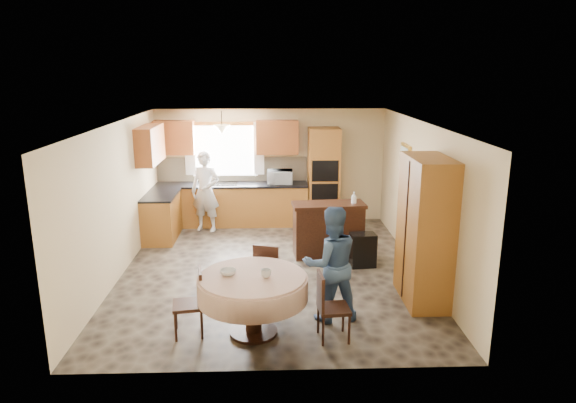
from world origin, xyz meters
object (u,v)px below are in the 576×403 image
Objects in this scene: dining_table at (253,289)px; chair_left at (193,299)px; oven_tower at (324,177)px; chair_right at (328,303)px; chair_back at (268,270)px; person_sink at (206,191)px; person_dining at (331,264)px; cupboard at (425,231)px; sideboard at (328,231)px.

chair_left is (-0.76, 0.02, -0.14)m from dining_table.
chair_right is at bearing -95.07° from oven_tower.
oven_tower reaches higher than dining_table.
dining_table is (-1.39, -4.83, -0.43)m from oven_tower.
chair_back reaches higher than dining_table.
person_sink is (-1.31, 3.52, 0.34)m from chair_back.
dining_table is 1.12m from person_dining.
cupboard is at bearing -74.67° from oven_tower.
person_sink is at bearing 141.67° from sideboard.
person_sink is 1.06× the size of person_dining.
person_sink reaches higher than sideboard.
oven_tower is 2.39× the size of chair_right.
person_dining is at bearing 166.34° from chair_back.
cupboard is 1.35× the size of person_dining.
person_sink is (-0.36, 4.42, 0.36)m from chair_left.
oven_tower is at bearing 24.78° from person_sink.
sideboard reaches higher than chair_back.
person_sink reaches higher than chair_left.
cupboard is at bearing 96.36° from chair_left.
person_dining reaches higher than chair_left.
chair_right is (-1.51, -1.10, -0.58)m from cupboard.
cupboard is 2.34m from chair_back.
chair_left is 1.31m from chair_back.
chair_back is 1.04m from person_dining.
dining_table is 0.83× the size of person_sink.
chair_left is at bearing 1.29° from person_dining.
sideboard is 2.92m from person_sink.
person_sink reaches higher than chair_back.
oven_tower is 1.63× the size of sideboard.
cupboard is 2.44× the size of chair_left.
chair_right is (1.71, -0.20, 0.01)m from chair_left.
oven_tower is 4.13m from chair_back.
person_dining is at bearing -94.50° from oven_tower.
dining_table is at bearing -159.35° from cupboard.
person_sink is (-2.07, 4.61, 0.36)m from chair_right.
sideboard reaches higher than chair_left.
dining_table is at bearing 10.29° from person_dining.
oven_tower is 0.99× the size of cupboard.
person_dining is (2.16, -4.05, -0.05)m from person_sink.
chair_right is (-0.44, -5.00, -0.57)m from oven_tower.
chair_left is 0.52× the size of person_sink.
chair_left is 1.87m from person_dining.
cupboard reaches higher than oven_tower.
dining_table is 4.59m from person_sink.
chair_right is at bearing 70.37° from person_dining.
cupboard is at bearing -161.47° from chair_back.
person_sink is (-2.41, 1.60, 0.38)m from sideboard.
sideboard is 1.47× the size of chair_right.
person_dining is (0.85, -0.53, 0.29)m from chair_back.
sideboard is 2.33m from cupboard.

